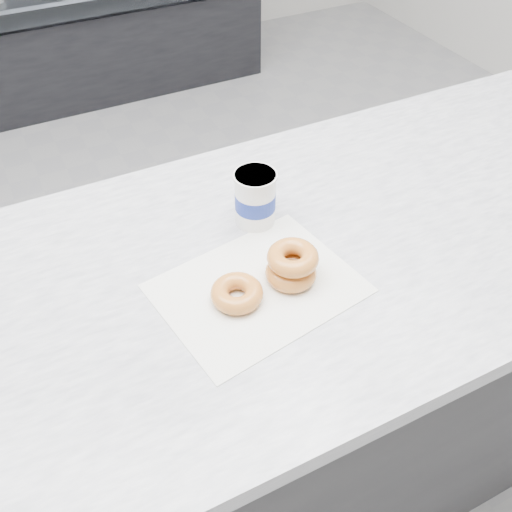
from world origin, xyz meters
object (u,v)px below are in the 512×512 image
at_px(donut_stack, 292,265).
at_px(display_case, 35,5).
at_px(counter, 260,394).
at_px(donut_single, 237,293).
at_px(coffee_cup, 255,198).

bearing_deg(donut_stack, display_case, 90.56).
distance_m(counter, donut_stack, 0.49).
height_order(donut_single, coffee_cup, coffee_cup).
bearing_deg(coffee_cup, counter, -131.29).
bearing_deg(donut_stack, counter, 112.34).
bearing_deg(coffee_cup, donut_single, -144.94).
relative_size(donut_single, donut_stack, 0.79).
xyz_separation_m(counter, display_case, (0.00, 2.72, 0.04)).
distance_m(counter, donut_single, 0.48).
distance_m(counter, display_case, 2.72).
height_order(counter, donut_single, donut_single).
relative_size(donut_stack, coffee_cup, 1.02).
bearing_deg(donut_stack, coffee_cup, 85.17).
bearing_deg(counter, display_case, 90.00).
relative_size(counter, donut_single, 33.39).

